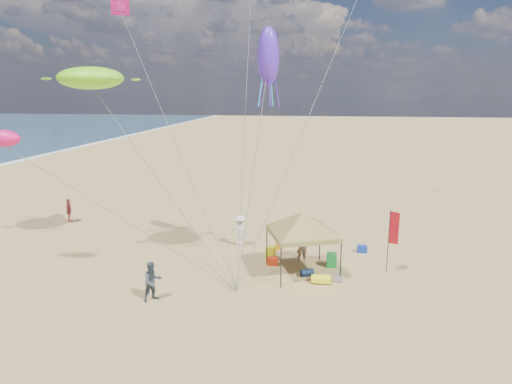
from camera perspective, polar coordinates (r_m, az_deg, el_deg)
ground at (r=19.59m, az=-1.34°, el=-13.47°), size 280.00×280.00×0.00m
canopy_tent at (r=21.14m, az=6.08°, el=-2.91°), size 5.43×5.43×3.56m
feather_flag at (r=22.27m, az=17.26°, el=-4.94°), size 0.44×0.22×3.15m
cooler_red at (r=22.87m, az=2.17°, el=-8.94°), size 0.54×0.38×0.38m
cooler_blue at (r=25.22m, az=13.55°, el=-7.18°), size 0.54×0.38×0.38m
bag_navy at (r=21.68m, az=6.63°, el=-10.33°), size 0.69×0.54×0.36m
bag_orange at (r=25.06m, az=3.04°, el=-6.98°), size 0.54×0.69×0.36m
chair_green at (r=22.93m, az=9.76°, el=-8.64°), size 0.50×0.50×0.70m
chair_yellow at (r=23.50m, az=1.90°, el=-7.90°), size 0.50×0.50×0.70m
crate_grey at (r=21.32m, az=10.57°, el=-11.01°), size 0.34×0.30×0.28m
beach_cart at (r=21.03m, az=8.41°, el=-11.08°), size 0.90×0.50×0.24m
person_near_a at (r=23.12m, az=5.93°, el=-7.15°), size 0.62×0.45×1.59m
person_near_b at (r=19.48m, az=-13.24°, el=-11.19°), size 1.05×1.06×1.73m
person_near_c at (r=25.31m, az=-2.06°, el=-5.00°), size 1.25×0.81×1.83m
person_far_a at (r=32.36m, az=-23.04°, el=-2.22°), size 0.74×1.04×1.64m
turtle_kite at (r=24.19m, az=-20.64°, el=13.63°), size 3.93×3.45×1.12m
fish_kite at (r=23.84m, az=-30.04°, el=6.03°), size 2.03×1.50×0.81m
squid_kite at (r=21.90m, az=1.61°, el=17.12°), size 1.33×1.33×2.75m
stunt_kite_pink at (r=32.03m, az=-17.18°, el=22.00°), size 1.27×0.99×1.06m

